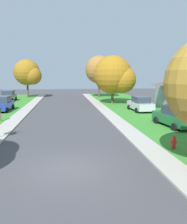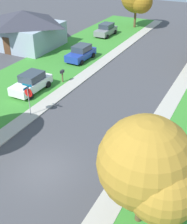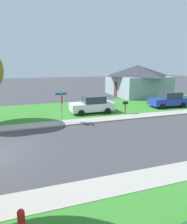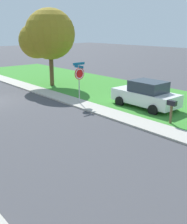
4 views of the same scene
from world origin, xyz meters
The scene contains 5 objects.
sidewalk_west centered at (-4.70, 12.00, 0.05)m, with size 1.40×56.00×0.10m, color #ADA89E.
stop_sign_far_corner centered at (-4.71, 4.78, 1.89)m, with size 0.92×0.92×2.77m.
car_white_across_road centered at (-7.30, 8.25, 0.87)m, with size 2.06×4.31×1.76m.
tree_sidewalk_near centered at (-6.37, -1.74, 4.27)m, with size 4.52×4.21×6.52m.
mailbox centered at (-5.80, 11.12, 1.01)m, with size 0.26×0.49×1.31m.
Camera 4 is at (6.18, 18.84, 4.85)m, focal length 44.09 mm.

